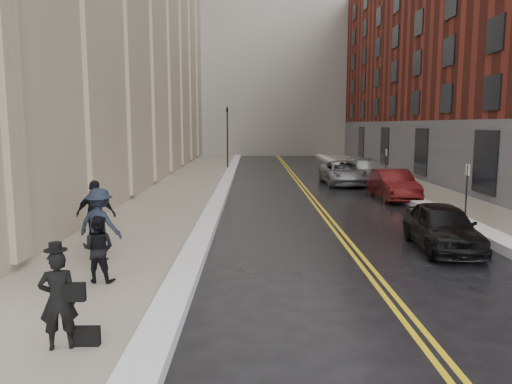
{
  "coord_description": "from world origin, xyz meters",
  "views": [
    {
      "loc": [
        -0.54,
        -11.39,
        3.78
      ],
      "look_at": [
        -0.43,
        4.57,
        1.6
      ],
      "focal_mm": 35.0,
      "sensor_mm": 36.0,
      "label": 1
    }
  ],
  "objects_px": {
    "car_black": "(442,227)",
    "car_silver_far": "(344,173)",
    "pedestrian_b": "(100,224)",
    "car_maroon": "(393,185)",
    "pedestrian_c": "(96,215)",
    "car_silver_near": "(367,172)",
    "pedestrian_a": "(98,249)",
    "pedestrian_main": "(58,300)"
  },
  "relations": [
    {
      "from": "car_maroon",
      "to": "pedestrian_main",
      "type": "relative_size",
      "value": 2.78
    },
    {
      "from": "pedestrian_c",
      "to": "car_silver_far",
      "type": "bearing_deg",
      "value": -114.43
    },
    {
      "from": "car_black",
      "to": "car_maroon",
      "type": "height_order",
      "value": "car_maroon"
    },
    {
      "from": "car_silver_far",
      "to": "car_silver_near",
      "type": "bearing_deg",
      "value": 18.75
    },
    {
      "from": "car_silver_near",
      "to": "pedestrian_b",
      "type": "bearing_deg",
      "value": -119.77
    },
    {
      "from": "car_silver_near",
      "to": "car_silver_far",
      "type": "distance_m",
      "value": 1.71
    },
    {
      "from": "car_silver_near",
      "to": "pedestrian_c",
      "type": "bearing_deg",
      "value": -122.47
    },
    {
      "from": "car_maroon",
      "to": "car_silver_near",
      "type": "relative_size",
      "value": 0.88
    },
    {
      "from": "car_black",
      "to": "car_maroon",
      "type": "relative_size",
      "value": 0.91
    },
    {
      "from": "pedestrian_main",
      "to": "pedestrian_b",
      "type": "bearing_deg",
      "value": -96.42
    },
    {
      "from": "car_silver_far",
      "to": "pedestrian_b",
      "type": "bearing_deg",
      "value": -120.28
    },
    {
      "from": "car_silver_near",
      "to": "pedestrian_a",
      "type": "height_order",
      "value": "pedestrian_a"
    },
    {
      "from": "car_silver_far",
      "to": "pedestrian_c",
      "type": "distance_m",
      "value": 19.8
    },
    {
      "from": "car_black",
      "to": "pedestrian_main",
      "type": "height_order",
      "value": "pedestrian_main"
    },
    {
      "from": "pedestrian_main",
      "to": "pedestrian_b",
      "type": "xyz_separation_m",
      "value": [
        -0.95,
        5.35,
        0.15
      ]
    },
    {
      "from": "car_maroon",
      "to": "pedestrian_main",
      "type": "height_order",
      "value": "pedestrian_main"
    },
    {
      "from": "pedestrian_c",
      "to": "car_black",
      "type": "bearing_deg",
      "value": -170.51
    },
    {
      "from": "car_black",
      "to": "car_silver_far",
      "type": "xyz_separation_m",
      "value": [
        0.0,
        16.44,
        0.03
      ]
    },
    {
      "from": "car_maroon",
      "to": "pedestrian_main",
      "type": "distance_m",
      "value": 19.92
    },
    {
      "from": "pedestrian_c",
      "to": "car_silver_near",
      "type": "bearing_deg",
      "value": -117.3
    },
    {
      "from": "car_silver_far",
      "to": "pedestrian_c",
      "type": "xyz_separation_m",
      "value": [
        -10.28,
        -16.92,
        0.42
      ]
    },
    {
      "from": "car_black",
      "to": "pedestrian_main",
      "type": "distance_m",
      "value": 11.3
    },
    {
      "from": "pedestrian_main",
      "to": "pedestrian_a",
      "type": "relative_size",
      "value": 1.05
    },
    {
      "from": "pedestrian_b",
      "to": "car_silver_near",
      "type": "bearing_deg",
      "value": -102.13
    },
    {
      "from": "car_silver_far",
      "to": "pedestrian_b",
      "type": "relative_size",
      "value": 2.74
    },
    {
      "from": "car_maroon",
      "to": "pedestrian_c",
      "type": "xyz_separation_m",
      "value": [
        -11.62,
        -10.58,
        0.41
      ]
    },
    {
      "from": "car_black",
      "to": "pedestrian_c",
      "type": "distance_m",
      "value": 10.3
    },
    {
      "from": "car_silver_far",
      "to": "pedestrian_a",
      "type": "relative_size",
      "value": 3.42
    },
    {
      "from": "pedestrian_main",
      "to": "pedestrian_a",
      "type": "distance_m",
      "value": 3.5
    },
    {
      "from": "car_black",
      "to": "pedestrian_c",
      "type": "relative_size",
      "value": 2.05
    },
    {
      "from": "car_silver_near",
      "to": "pedestrian_c",
      "type": "height_order",
      "value": "pedestrian_c"
    },
    {
      "from": "pedestrian_main",
      "to": "pedestrian_b",
      "type": "height_order",
      "value": "pedestrian_b"
    },
    {
      "from": "car_maroon",
      "to": "car_silver_far",
      "type": "xyz_separation_m",
      "value": [
        -1.34,
        6.33,
        -0.01
      ]
    },
    {
      "from": "car_silver_far",
      "to": "car_black",
      "type": "bearing_deg",
      "value": -91.77
    },
    {
      "from": "car_silver_far",
      "to": "pedestrian_b",
      "type": "xyz_separation_m",
      "value": [
        -9.82,
        -18.08,
        0.38
      ]
    },
    {
      "from": "car_black",
      "to": "car_silver_far",
      "type": "relative_size",
      "value": 0.78
    },
    {
      "from": "pedestrian_a",
      "to": "pedestrian_b",
      "type": "distance_m",
      "value": 1.96
    },
    {
      "from": "pedestrian_b",
      "to": "car_black",
      "type": "bearing_deg",
      "value": -151.19
    },
    {
      "from": "car_maroon",
      "to": "car_silver_far",
      "type": "distance_m",
      "value": 6.47
    },
    {
      "from": "car_black",
      "to": "car_silver_near",
      "type": "distance_m",
      "value": 17.12
    },
    {
      "from": "car_maroon",
      "to": "pedestrian_c",
      "type": "relative_size",
      "value": 2.25
    },
    {
      "from": "car_silver_far",
      "to": "pedestrian_main",
      "type": "distance_m",
      "value": 25.06
    }
  ]
}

